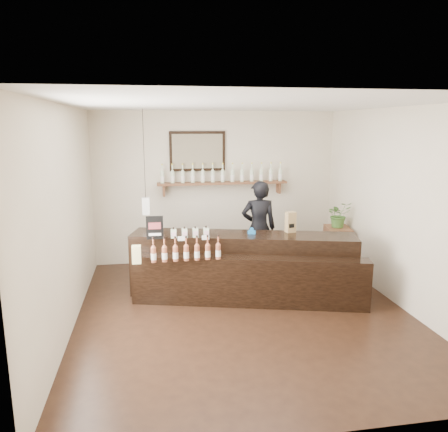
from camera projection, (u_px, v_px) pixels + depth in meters
name	position (u px, v px, depth m)	size (l,w,h in m)	color
ground	(244.00, 312.00, 6.05)	(5.00, 5.00, 0.00)	black
room_shell	(245.00, 191.00, 5.70)	(5.00, 5.00, 5.00)	beige
back_wall_decor	(209.00, 169.00, 7.96)	(2.66, 0.96, 1.69)	brown
counter	(244.00, 268.00, 6.53)	(3.41, 1.74, 1.10)	black
promo_sign	(155.00, 228.00, 6.23)	(0.24, 0.03, 0.34)	black
paper_bag	(291.00, 222.00, 6.64)	(0.16, 0.13, 0.31)	olive
tape_dispenser	(252.00, 232.00, 6.55)	(0.12, 0.08, 0.10)	#1760A3
side_cabinet	(337.00, 249.00, 7.71)	(0.49, 0.61, 0.80)	brown
potted_plant	(339.00, 215.00, 7.58)	(0.41, 0.35, 0.45)	#42702C
shopkeeper	(259.00, 222.00, 7.45)	(0.67, 0.44, 1.85)	black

